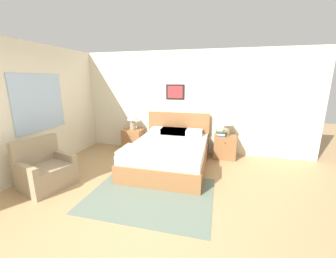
# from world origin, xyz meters

# --- Properties ---
(ground_plane) EXTENTS (16.00, 16.00, 0.00)m
(ground_plane) POSITION_xyz_m (0.00, 0.00, 0.00)
(ground_plane) COLOR tan
(wall_back) EXTENTS (7.09, 0.09, 2.60)m
(wall_back) POSITION_xyz_m (0.00, 3.04, 1.30)
(wall_back) COLOR beige
(wall_back) RESTS_ON ground_plane
(wall_left) EXTENTS (0.08, 5.41, 2.60)m
(wall_left) POSITION_xyz_m (-2.37, 1.49, 1.30)
(wall_left) COLOR beige
(wall_left) RESTS_ON ground_plane
(area_rug_main) EXTENTS (2.05, 1.61, 0.01)m
(area_rug_main) POSITION_xyz_m (0.20, 0.69, 0.00)
(area_rug_main) COLOR slate
(area_rug_main) RESTS_ON ground_plane
(bed) EXTENTS (1.61, 2.10, 1.05)m
(bed) POSITION_xyz_m (0.20, 1.94, 0.30)
(bed) COLOR #936038
(bed) RESTS_ON ground_plane
(armchair) EXTENTS (0.87, 0.94, 0.88)m
(armchair) POSITION_xyz_m (-1.73, 0.50, 0.29)
(armchair) COLOR #998466
(armchair) RESTS_ON ground_plane
(nightstand_near_window) EXTENTS (0.52, 0.47, 0.57)m
(nightstand_near_window) POSITION_xyz_m (-1.00, 2.74, 0.29)
(nightstand_near_window) COLOR #936038
(nightstand_near_window) RESTS_ON ground_plane
(nightstand_by_door) EXTENTS (0.52, 0.47, 0.57)m
(nightstand_by_door) POSITION_xyz_m (1.41, 2.74, 0.29)
(nightstand_by_door) COLOR #936038
(nightstand_by_door) RESTS_ON ground_plane
(table_lamp_near_window) EXTENTS (0.30, 0.30, 0.45)m
(table_lamp_near_window) POSITION_xyz_m (-1.01, 2.76, 0.87)
(table_lamp_near_window) COLOR gray
(table_lamp_near_window) RESTS_ON nightstand_near_window
(table_lamp_by_door) EXTENTS (0.30, 0.30, 0.45)m
(table_lamp_by_door) POSITION_xyz_m (1.43, 2.76, 0.87)
(table_lamp_by_door) COLOR gray
(table_lamp_by_door) RESTS_ON nightstand_by_door
(book_thick_bottom) EXTENTS (0.20, 0.30, 0.03)m
(book_thick_bottom) POSITION_xyz_m (1.29, 2.69, 0.59)
(book_thick_bottom) COLOR #335693
(book_thick_bottom) RESTS_ON nightstand_by_door
(book_hardcover_middle) EXTENTS (0.21, 0.28, 0.04)m
(book_hardcover_middle) POSITION_xyz_m (1.29, 2.69, 0.62)
(book_hardcover_middle) COLOR silver
(book_hardcover_middle) RESTS_ON book_thick_bottom
(book_novel_upper) EXTENTS (0.22, 0.23, 0.03)m
(book_novel_upper) POSITION_xyz_m (1.29, 2.69, 0.65)
(book_novel_upper) COLOR #232328
(book_novel_upper) RESTS_ON book_hardcover_middle
(book_slim_near_top) EXTENTS (0.25, 0.25, 0.04)m
(book_slim_near_top) POSITION_xyz_m (1.29, 2.69, 0.69)
(book_slim_near_top) COLOR #4C7551
(book_slim_near_top) RESTS_ON book_novel_upper
(book_paperback_top) EXTENTS (0.19, 0.25, 0.03)m
(book_paperback_top) POSITION_xyz_m (1.29, 2.69, 0.72)
(book_paperback_top) COLOR beige
(book_paperback_top) RESTS_ON book_slim_near_top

